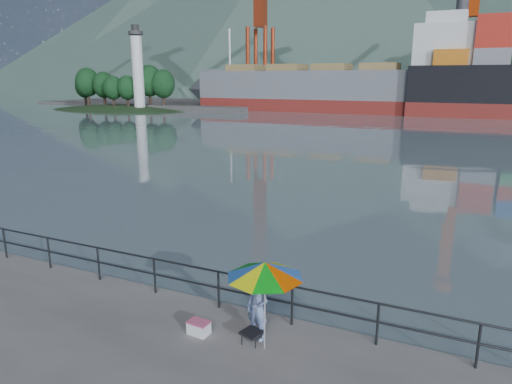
% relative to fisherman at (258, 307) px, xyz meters
% --- Properties ---
extents(harbor_water, '(500.00, 280.00, 0.00)m').
position_rel_fisherman_xyz_m(harbor_water, '(-2.49, 129.16, -0.76)').
color(harbor_water, slate).
rests_on(harbor_water, ground).
extents(far_dock, '(200.00, 40.00, 0.40)m').
position_rel_fisherman_xyz_m(far_dock, '(7.51, 92.16, -0.76)').
color(far_dock, '#514F4C').
rests_on(far_dock, ground).
extents(guardrail, '(22.00, 0.06, 1.03)m').
position_rel_fisherman_xyz_m(guardrail, '(-2.49, 0.86, -0.24)').
color(guardrail, '#2D3033').
rests_on(guardrail, ground).
extents(lighthouse_islet, '(48.00, 26.40, 19.20)m').
position_rel_fisherman_xyz_m(lighthouse_islet, '(-57.46, 61.16, -0.50)').
color(lighthouse_islet, '#263F1E').
rests_on(lighthouse_islet, ground).
extents(fisherman, '(0.63, 0.49, 1.53)m').
position_rel_fisherman_xyz_m(fisherman, '(0.00, 0.00, 0.00)').
color(fisherman, '#19449A').
rests_on(fisherman, ground).
extents(beach_umbrella, '(1.83, 1.83, 2.03)m').
position_rel_fisherman_xyz_m(beach_umbrella, '(0.31, -0.31, 1.09)').
color(beach_umbrella, white).
rests_on(beach_umbrella, ground).
extents(folding_stool, '(0.52, 0.52, 0.28)m').
position_rel_fisherman_xyz_m(folding_stool, '(-0.04, -0.23, -0.62)').
color(folding_stool, black).
rests_on(folding_stool, ground).
extents(cooler_bag, '(0.51, 0.36, 0.28)m').
position_rel_fisherman_xyz_m(cooler_bag, '(-1.31, -0.41, -0.62)').
color(cooler_bag, silver).
rests_on(cooler_bag, ground).
extents(fishing_rod, '(0.57, 1.63, 1.21)m').
position_rel_fisherman_xyz_m(fishing_rod, '(-0.15, 1.15, -0.76)').
color(fishing_rod, black).
rests_on(fishing_rod, ground).
extents(bulk_carrier, '(52.93, 9.16, 14.50)m').
position_rel_fisherman_xyz_m(bulk_carrier, '(-15.75, 74.06, 3.34)').
color(bulk_carrier, maroon).
rests_on(bulk_carrier, ground).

